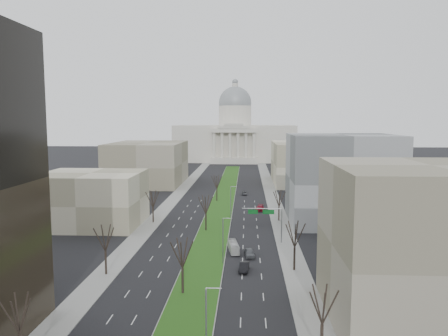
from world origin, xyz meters
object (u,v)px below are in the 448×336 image
(car_grey_far, at_px, (244,193))
(box_van, at_px, (233,247))
(car_black, at_px, (244,267))
(car_red, at_px, (260,208))
(car_grey_near, at_px, (250,253))

(car_grey_far, bearing_deg, box_van, -91.13)
(car_black, xyz_separation_m, car_red, (4.53, 54.40, 0.02))
(car_black, xyz_separation_m, box_van, (-2.34, 11.95, 0.27))
(car_red, height_order, car_grey_far, car_red)
(box_van, bearing_deg, car_grey_near, -53.22)
(car_red, bearing_deg, car_black, -87.75)
(car_red, relative_size, car_grey_far, 1.26)
(car_black, xyz_separation_m, car_grey_far, (-0.48, 82.16, -0.17))
(car_grey_far, height_order, box_van, box_van)
(car_grey_near, bearing_deg, car_grey_far, 85.35)
(car_red, distance_m, box_van, 43.01)
(car_black, bearing_deg, car_grey_far, 94.97)
(car_grey_near, xyz_separation_m, car_grey_far, (-1.55, 73.57, -0.20))
(car_black, distance_m, car_red, 54.59)
(car_red, distance_m, car_grey_far, 28.21)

